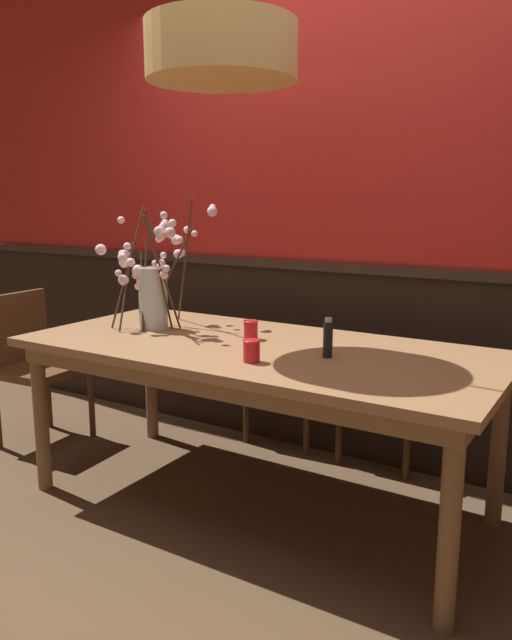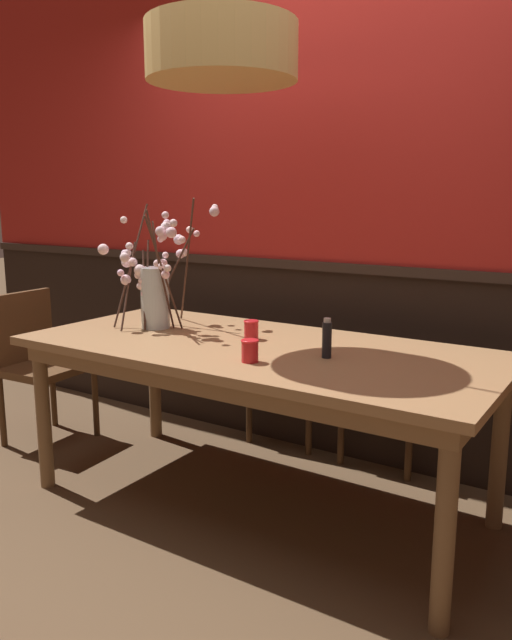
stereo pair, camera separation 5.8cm
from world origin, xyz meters
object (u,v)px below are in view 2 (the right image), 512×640
chair_head_west_end (38,357)px  vase_with_blossoms (155,285)px  chair_far_side_left (298,349)px  candle_holder_nearer_center (251,330)px  condiment_bottle (327,339)px  pendant_lamp (222,53)px  chair_far_side_right (395,363)px  dining_table (256,362)px  candle_holder_nearer_edge (250,351)px

chair_head_west_end → vase_with_blossoms: vase_with_blossoms is taller
chair_far_side_left → candle_holder_nearer_center: 0.88m
chair_far_side_left → candle_holder_nearer_center: chair_far_side_left is taller
condiment_bottle → pendant_lamp: bearing=-179.0°
candle_holder_nearer_center → condiment_bottle: condiment_bottle is taller
pendant_lamp → chair_far_side_right: bearing=63.9°
chair_far_side_right → chair_head_west_end: chair_far_side_right is taller
condiment_bottle → pendant_lamp: (-0.51, -0.01, 1.16)m
chair_far_side_left → chair_head_west_end: (-1.24, -0.89, -0.03)m
chair_far_side_right → chair_head_west_end: (-1.85, -0.90, -0.03)m
chair_far_side_right → pendant_lamp: 1.82m
chair_far_side_left → condiment_bottle: (0.65, -0.93, 0.32)m
candle_holder_nearer_center → dining_table: bearing=-46.2°
candle_holder_nearer_edge → condiment_bottle: (0.23, 0.23, 0.03)m
candle_holder_nearer_center → chair_far_side_left: bearing=104.0°
dining_table → pendant_lamp: size_ratio=2.12×
chair_far_side_right → candle_holder_nearer_edge: size_ratio=10.31×
vase_with_blossoms → candle_holder_nearer_center: vase_with_blossoms is taller
chair_far_side_right → candle_holder_nearer_center: 0.96m
pendant_lamp → chair_far_side_left: bearing=98.5°
dining_table → candle_holder_nearer_center: 0.17m
dining_table → vase_with_blossoms: size_ratio=3.32×
vase_with_blossoms → condiment_bottle: (1.00, -0.08, -0.14)m
chair_far_side_left → chair_head_west_end: size_ratio=1.08×
pendant_lamp → vase_with_blossoms: bearing=169.9°
dining_table → vase_with_blossoms: (-0.63, 0.04, 0.30)m
dining_table → chair_far_side_left: (-0.28, 0.89, -0.16)m
dining_table → chair_far_side_right: size_ratio=2.28×
dining_table → vase_with_blossoms: bearing=176.1°
vase_with_blossoms → candle_holder_nearer_edge: vase_with_blossoms is taller
chair_far_side_right → condiment_bottle: same height
chair_far_side_right → dining_table: bearing=-109.7°
chair_far_side_right → vase_with_blossoms: bearing=-137.9°
chair_far_side_right → condiment_bottle: size_ratio=5.67×
candle_holder_nearer_center → candle_holder_nearer_edge: size_ratio=0.98×
chair_far_side_right → chair_far_side_left: (-0.60, -0.01, 0.00)m
pendant_lamp → chair_head_west_end: bearing=178.2°
chair_far_side_right → candle_holder_nearer_center: size_ratio=10.58×
chair_far_side_right → candle_holder_nearer_center: bearing=-116.2°
dining_table → chair_far_side_left: chair_far_side_left is taller
candle_holder_nearer_center → condiment_bottle: size_ratio=0.54×
chair_head_west_end → condiment_bottle: condiment_bottle is taller
dining_table → candle_holder_nearer_center: candle_holder_nearer_center is taller
dining_table → chair_far_side_right: chair_far_side_right is taller
condiment_bottle → candle_holder_nearer_edge: bearing=-135.0°
candle_holder_nearer_center → pendant_lamp: pendant_lamp is taller
chair_far_side_left → pendant_lamp: size_ratio=0.94×
dining_table → chair_far_side_right: bearing=70.3°
candle_holder_nearer_edge → condiment_bottle: bearing=45.0°
vase_with_blossoms → condiment_bottle: bearing=-4.5°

